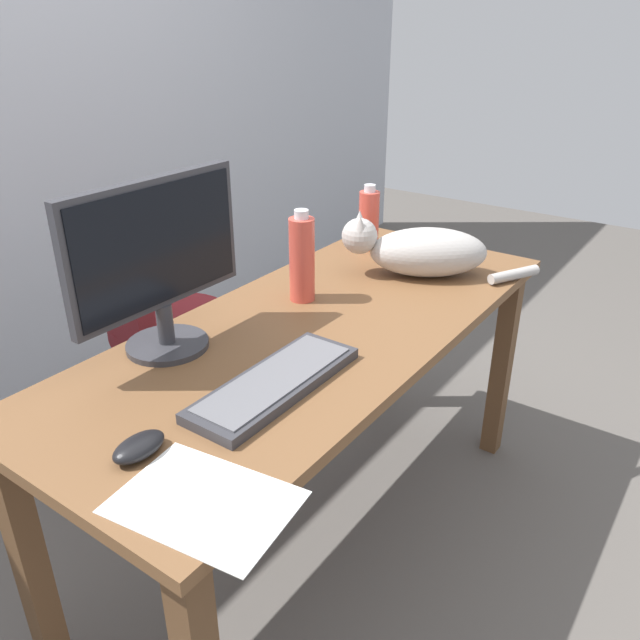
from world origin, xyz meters
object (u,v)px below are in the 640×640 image
at_px(monitor, 158,261).
at_px(spray_bottle, 369,219).
at_px(cat, 421,250).
at_px(office_chair, 162,352).
at_px(computer_mouse, 139,447).
at_px(water_bottle, 302,259).
at_px(keyboard, 275,383).

relative_size(monitor, spray_bottle, 2.15).
xyz_separation_m(monitor, cat, (0.79, -0.28, -0.15)).
distance_m(monitor, cat, 0.85).
distance_m(office_chair, computer_mouse, 1.13).
relative_size(computer_mouse, water_bottle, 0.42).
xyz_separation_m(monitor, computer_mouse, (-0.32, -0.27, -0.21)).
relative_size(monitor, cat, 0.91).
distance_m(office_chair, cat, 0.99).
xyz_separation_m(office_chair, keyboard, (-0.39, -0.85, 0.37)).
bearing_deg(keyboard, computer_mouse, 169.85).
relative_size(monitor, keyboard, 1.09).
bearing_deg(office_chair, monitor, -127.15).
bearing_deg(cat, water_bottle, 152.60).
bearing_deg(water_bottle, computer_mouse, -166.38).
xyz_separation_m(cat, spray_bottle, (0.12, 0.26, 0.02)).
relative_size(keyboard, computer_mouse, 4.00).
xyz_separation_m(keyboard, computer_mouse, (-0.33, 0.06, 0.00)).
bearing_deg(spray_bottle, computer_mouse, -168.22).
bearing_deg(monitor, cat, -19.62).
relative_size(monitor, water_bottle, 1.83).
bearing_deg(computer_mouse, office_chair, 48.06).
bearing_deg(monitor, water_bottle, -12.36).
bearing_deg(water_bottle, office_chair, 92.76).
height_order(office_chair, spray_bottle, spray_bottle).
bearing_deg(office_chair, cat, -64.03).
bearing_deg(office_chair, keyboard, -114.47).
bearing_deg(office_chair, computer_mouse, -131.94).
bearing_deg(office_chair, water_bottle, -87.24).
bearing_deg(cat, computer_mouse, 179.65).
distance_m(water_bottle, spray_bottle, 0.49).
relative_size(water_bottle, spray_bottle, 1.18).
distance_m(monitor, keyboard, 0.39).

